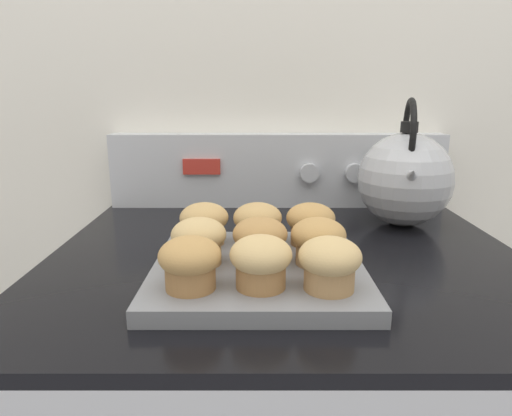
{
  "coord_description": "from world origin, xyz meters",
  "views": [
    {
      "loc": [
        -0.05,
        -0.35,
        1.15
      ],
      "look_at": [
        -0.05,
        0.27,
        0.99
      ],
      "focal_mm": 32.0,
      "sensor_mm": 36.0,
      "label": 1
    }
  ],
  "objects": [
    {
      "name": "control_panel",
      "position": [
        0.0,
        0.66,
        0.98
      ],
      "size": [
        0.74,
        0.07,
        0.16
      ],
      "color": "#B7BABF",
      "rests_on": "stove_range"
    },
    {
      "name": "wall_back",
      "position": [
        0.0,
        0.72,
        1.2
      ],
      "size": [
        8.0,
        0.05,
        2.4
      ],
      "color": "silver",
      "rests_on": "ground_plane"
    },
    {
      "name": "tea_kettle",
      "position": [
        0.24,
        0.5,
        0.99
      ],
      "size": [
        0.18,
        0.21,
        0.24
      ],
      "color": "#ADAFB5",
      "rests_on": "stove_range"
    },
    {
      "name": "muffin_r2_c0",
      "position": [
        -0.13,
        0.33,
        0.95
      ],
      "size": [
        0.08,
        0.08,
        0.06
      ],
      "color": "tan",
      "rests_on": "muffin_pan"
    },
    {
      "name": "muffin_r0_c0",
      "position": [
        -0.13,
        0.16,
        0.95
      ],
      "size": [
        0.08,
        0.08,
        0.06
      ],
      "color": "olive",
      "rests_on": "muffin_pan"
    },
    {
      "name": "muffin_r1_c1",
      "position": [
        -0.04,
        0.24,
        0.95
      ],
      "size": [
        0.08,
        0.08,
        0.06
      ],
      "color": "tan",
      "rests_on": "muffin_pan"
    },
    {
      "name": "muffin_r0_c2",
      "position": [
        0.04,
        0.16,
        0.95
      ],
      "size": [
        0.08,
        0.08,
        0.06
      ],
      "color": "#A37A4C",
      "rests_on": "muffin_pan"
    },
    {
      "name": "muffin_pan",
      "position": [
        -0.04,
        0.24,
        0.91
      ],
      "size": [
        0.29,
        0.29,
        0.02
      ],
      "color": "slate",
      "rests_on": "stove_range"
    },
    {
      "name": "muffin_r2_c2",
      "position": [
        0.04,
        0.33,
        0.95
      ],
      "size": [
        0.08,
        0.08,
        0.06
      ],
      "color": "olive",
      "rests_on": "muffin_pan"
    },
    {
      "name": "muffin_r1_c2",
      "position": [
        0.04,
        0.24,
        0.95
      ],
      "size": [
        0.08,
        0.08,
        0.06
      ],
      "color": "tan",
      "rests_on": "muffin_pan"
    },
    {
      "name": "muffin_r1_c0",
      "position": [
        -0.13,
        0.24,
        0.95
      ],
      "size": [
        0.08,
        0.08,
        0.06
      ],
      "color": "tan",
      "rests_on": "muffin_pan"
    },
    {
      "name": "muffin_r0_c1",
      "position": [
        -0.04,
        0.16,
        0.95
      ],
      "size": [
        0.08,
        0.08,
        0.06
      ],
      "color": "olive",
      "rests_on": "muffin_pan"
    },
    {
      "name": "muffin_r2_c1",
      "position": [
        -0.05,
        0.33,
        0.95
      ],
      "size": [
        0.08,
        0.08,
        0.06
      ],
      "color": "#A37A4C",
      "rests_on": "muffin_pan"
    }
  ]
}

